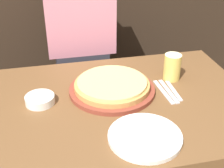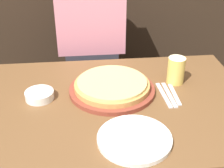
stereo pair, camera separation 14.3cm
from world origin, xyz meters
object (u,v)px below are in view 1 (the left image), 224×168
object	(u,v)px
dinner_plate	(145,137)
dinner_knife	(169,91)
beer_glass	(172,66)
spoon	(174,91)
diner_person	(82,63)
fork	(163,92)
side_bowl	(40,100)
pizza_on_board	(112,87)

from	to	relation	value
dinner_plate	dinner_knife	distance (m)	0.36
beer_glass	spoon	bearing A→B (deg)	-106.01
dinner_knife	diner_person	size ratio (longest dim) A/B	0.16
beer_glass	fork	distance (m)	0.16
spoon	diner_person	world-z (taller)	diner_person
side_bowl	dinner_plate	bearing A→B (deg)	-41.11
fork	diner_person	world-z (taller)	diner_person
fork	side_bowl	bearing A→B (deg)	176.76
beer_glass	dinner_plate	xyz separation A→B (m)	(-0.27, -0.41, -0.06)
pizza_on_board	dinner_plate	xyz separation A→B (m)	(0.05, -0.35, -0.02)
dinner_knife	spoon	world-z (taller)	same
pizza_on_board	dinner_plate	size ratio (longest dim) A/B	1.43
dinner_plate	beer_glass	bearing A→B (deg)	56.86
fork	diner_person	distance (m)	0.69
side_bowl	diner_person	xyz separation A→B (m)	(0.26, 0.58, -0.13)
fork	dinner_knife	xyz separation A→B (m)	(0.03, -0.00, 0.00)
fork	spoon	world-z (taller)	same
pizza_on_board	side_bowl	distance (m)	0.33
diner_person	beer_glass	bearing A→B (deg)	-52.03
diner_person	pizza_on_board	bearing A→B (deg)	-82.61
pizza_on_board	spoon	distance (m)	0.29
beer_glass	dinner_knife	xyz separation A→B (m)	(-0.06, -0.11, -0.07)
pizza_on_board	fork	xyz separation A→B (m)	(0.23, -0.06, -0.02)
side_bowl	dinner_knife	bearing A→B (deg)	-3.10
fork	beer_glass	bearing A→B (deg)	54.09
dinner_knife	diner_person	xyz separation A→B (m)	(-0.33, 0.61, -0.12)
dinner_plate	pizza_on_board	bearing A→B (deg)	97.52
diner_person	spoon	bearing A→B (deg)	-59.90
side_bowl	dinner_knife	size ratio (longest dim) A/B	0.60
side_bowl	spoon	bearing A→B (deg)	-2.97
dinner_plate	side_bowl	size ratio (longest dim) A/B	2.17
spoon	beer_glass	bearing A→B (deg)	73.99
side_bowl	fork	bearing A→B (deg)	-3.24
spoon	dinner_plate	bearing A→B (deg)	-128.48
side_bowl	fork	world-z (taller)	side_bowl
pizza_on_board	diner_person	xyz separation A→B (m)	(-0.07, 0.55, -0.14)
spoon	diner_person	xyz separation A→B (m)	(-0.35, 0.61, -0.12)
fork	dinner_knife	distance (m)	0.03
side_bowl	dinner_knife	world-z (taller)	side_bowl
fork	dinner_knife	world-z (taller)	same
dinner_plate	dinner_knife	bearing A→B (deg)	54.62
pizza_on_board	beer_glass	bearing A→B (deg)	10.11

